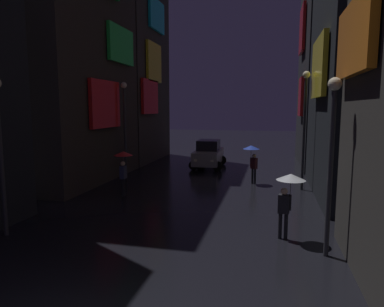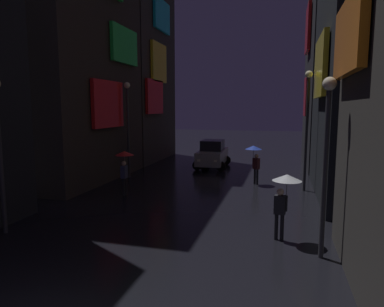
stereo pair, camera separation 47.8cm
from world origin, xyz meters
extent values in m
cube|color=#2D2826|center=(-7.50, 13.40, 8.54)|extent=(4.00, 8.80, 17.08)
cube|color=red|center=(-5.35, 12.91, 4.36)|extent=(0.20, 3.18, 2.53)
cube|color=#26E54C|center=(-5.35, 15.11, 7.81)|extent=(0.20, 3.20, 2.08)
cube|color=#33302D|center=(-7.50, 21.68, 9.21)|extent=(4.00, 7.36, 18.42)
cube|color=red|center=(-5.35, 19.92, 4.97)|extent=(0.20, 3.08, 2.49)
cube|color=yellow|center=(-5.35, 20.93, 7.55)|extent=(0.20, 2.91, 2.87)
cube|color=#19D8F2|center=(-5.35, 21.70, 11.15)|extent=(0.20, 3.22, 2.31)
cube|color=orange|center=(5.35, 5.34, 5.88)|extent=(0.20, 3.44, 1.85)
cube|color=black|center=(7.50, 13.10, 7.94)|extent=(4.00, 8.20, 15.88)
cube|color=yellow|center=(5.35, 12.01, 5.89)|extent=(0.20, 3.65, 2.57)
cube|color=red|center=(5.35, 21.01, 4.92)|extent=(0.20, 2.21, 2.63)
cube|color=red|center=(5.35, 22.18, 9.66)|extent=(0.20, 2.91, 3.18)
cylinder|color=black|center=(-3.34, 10.44, 0.42)|extent=(0.12, 0.12, 0.85)
cylinder|color=black|center=(-3.34, 10.62, 0.42)|extent=(0.12, 0.12, 0.85)
cube|color=#333859|center=(-3.34, 10.53, 1.15)|extent=(0.22, 0.34, 0.60)
sphere|color=beige|center=(-3.34, 10.53, 1.56)|extent=(0.22, 0.22, 0.22)
cylinder|color=#333859|center=(-3.39, 10.71, 1.20)|extent=(0.09, 0.09, 0.50)
cylinder|color=slate|center=(-3.39, 10.71, 1.53)|extent=(0.02, 0.02, 0.77)
cone|color=red|center=(-3.39, 10.71, 2.02)|extent=(0.90, 0.90, 0.20)
cylinder|color=black|center=(2.61, 14.55, 0.42)|extent=(0.12, 0.12, 0.85)
cylinder|color=black|center=(2.46, 14.65, 0.42)|extent=(0.12, 0.12, 0.85)
cube|color=#4C1E23|center=(2.54, 14.60, 1.15)|extent=(0.40, 0.38, 0.60)
sphere|color=tan|center=(2.54, 14.60, 1.56)|extent=(0.22, 0.22, 0.22)
cylinder|color=#4C1E23|center=(2.36, 14.67, 1.20)|extent=(0.09, 0.09, 0.50)
cylinder|color=slate|center=(2.36, 14.67, 1.53)|extent=(0.02, 0.02, 0.77)
cone|color=#263FB2|center=(2.36, 14.67, 2.02)|extent=(0.90, 0.90, 0.20)
cylinder|color=black|center=(3.76, 6.71, 0.42)|extent=(0.12, 0.12, 0.85)
cylinder|color=black|center=(3.94, 6.68, 0.42)|extent=(0.12, 0.12, 0.85)
cube|color=black|center=(3.85, 6.69, 1.15)|extent=(0.37, 0.28, 0.60)
sphere|color=beige|center=(3.85, 6.69, 1.56)|extent=(0.22, 0.22, 0.22)
cylinder|color=black|center=(4.04, 6.71, 1.20)|extent=(0.09, 0.09, 0.50)
cylinder|color=slate|center=(4.04, 6.71, 1.53)|extent=(0.02, 0.02, 0.77)
cone|color=silver|center=(4.04, 6.71, 2.02)|extent=(0.90, 0.90, 0.20)
cube|color=#99999E|center=(-0.85, 19.36, 0.77)|extent=(1.81, 4.14, 0.90)
cube|color=black|center=(-0.85, 19.36, 1.57)|extent=(1.49, 1.88, 0.70)
cylinder|color=black|center=(-0.01, 18.05, 0.32)|extent=(0.65, 0.24, 0.64)
cylinder|color=black|center=(-1.63, 18.00, 0.32)|extent=(0.65, 0.24, 0.64)
cylinder|color=black|center=(-0.08, 20.71, 0.32)|extent=(0.65, 0.24, 0.64)
cylinder|color=black|center=(-1.70, 20.67, 0.32)|extent=(0.65, 0.24, 0.64)
cube|color=white|center=(-0.25, 17.30, 0.77)|extent=(0.20, 0.07, 0.14)
cube|color=white|center=(-1.35, 17.27, 0.77)|extent=(0.20, 0.07, 0.14)
cylinder|color=#2D2D33|center=(5.00, 13.75, 2.79)|extent=(0.14, 0.14, 5.59)
sphere|color=#F9EFCC|center=(5.00, 13.75, 5.77)|extent=(0.36, 0.36, 0.36)
cylinder|color=#2D2D33|center=(5.00, 5.67, 2.30)|extent=(0.14, 0.14, 4.60)
sphere|color=#F9EFCC|center=(5.00, 5.67, 4.78)|extent=(0.36, 0.36, 0.36)
cylinder|color=#2D2D33|center=(-5.00, 14.57, 2.64)|extent=(0.14, 0.14, 5.28)
sphere|color=#F9EFCC|center=(-5.00, 14.57, 5.46)|extent=(0.36, 0.36, 0.36)
cylinder|color=#2D2D33|center=(-5.00, 4.99, 2.37)|extent=(0.14, 0.14, 4.74)
camera|label=1|loc=(3.38, -4.15, 4.15)|focal=32.00mm
camera|label=2|loc=(3.85, -4.04, 4.15)|focal=32.00mm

